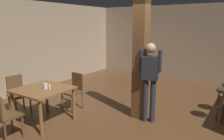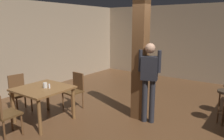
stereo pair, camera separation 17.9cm
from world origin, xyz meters
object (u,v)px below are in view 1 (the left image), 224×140
Objects in this scene: dining_table at (43,93)px; salt_shaker at (50,87)px; chair_north at (74,89)px; standing_person at (150,77)px; chair_south at (3,114)px; chair_west at (17,92)px; bar_stool_near at (224,98)px; napkin_cup at (45,86)px.

salt_shaker is at bearing 18.89° from dining_table.
standing_person is (1.87, 0.34, 0.50)m from chair_north.
salt_shaker is 0.06× the size of standing_person.
chair_south is at bearing -130.52° from standing_person.
chair_west is at bearing 179.66° from dining_table.
dining_table is 10.64× the size of salt_shaker.
bar_stool_near is at bearing 33.61° from salt_shaker.
salt_shaker is (0.15, 0.97, 0.30)m from chair_south.
chair_south is 0.99m from napkin_cup.
standing_person is 2.30× the size of bar_stool_near.
napkin_cup is (0.05, -0.92, 0.31)m from chair_north.
standing_person is at bearing 10.25° from chair_north.
napkin_cup is (0.05, 0.93, 0.31)m from chair_south.
napkin_cup is (1.00, 0.02, 0.31)m from chair_west.
chair_west is 1.19× the size of bar_stool_near.
dining_table is 0.18m from napkin_cup.
chair_west is at bearing -135.79° from chair_north.
chair_north reaches higher than napkin_cup.
chair_west is 7.91× the size of napkin_cup.
chair_south is 0.52× the size of standing_person.
dining_table is at bearing 90.48° from chair_south.
standing_person is at bearing 24.20° from chair_west.
standing_person is at bearing 35.34° from salt_shaker.
chair_south is 2.92m from standing_person.
chair_north is 7.91× the size of napkin_cup.
standing_person reaches higher than bar_stool_near.
bar_stool_near is (3.09, 2.05, -0.25)m from salt_shaker.
standing_person is at bearing 49.48° from chair_south.
chair_west is 1.34m from chair_north.
bar_stool_near is (3.24, 2.10, -0.09)m from dining_table.
standing_person is (1.88, 1.27, 0.35)m from dining_table.
chair_north is at bearing -169.75° from standing_person.
chair_west and chair_north have the same top height.
dining_table is at bearing -90.68° from chair_north.
napkin_cup reaches higher than bar_stool_near.
napkin_cup is (0.06, 0.02, 0.17)m from dining_table.
chair_north is 9.13× the size of salt_shaker.
chair_west reaches higher than bar_stool_near.
chair_west is (-0.95, 0.01, -0.14)m from dining_table.
napkin_cup is at bearing 20.17° from dining_table.
dining_table is at bearing -145.82° from standing_person.
dining_table is 9.21× the size of napkin_cup.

